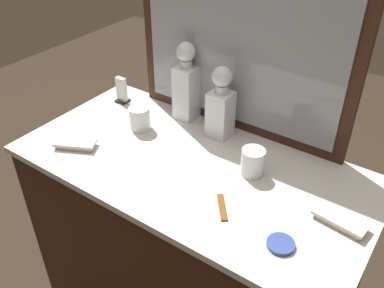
{
  "coord_description": "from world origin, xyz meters",
  "views": [
    {
      "loc": [
        0.65,
        -0.93,
        1.7
      ],
      "look_at": [
        0.0,
        0.0,
        0.91
      ],
      "focal_mm": 39.21,
      "sensor_mm": 36.0,
      "label": 1
    }
  ],
  "objects_px": {
    "crystal_tumbler_front": "(140,119)",
    "napkin_holder": "(122,92)",
    "silver_brush_far_right": "(340,221)",
    "tortoiseshell_comb": "(222,207)",
    "crystal_tumbler_right": "(253,163)",
    "silver_brush_rear": "(75,144)",
    "crystal_decanter_far_right": "(221,109)",
    "porcelain_dish": "(281,244)",
    "crystal_decanter_rear": "(186,88)"
  },
  "relations": [
    {
      "from": "crystal_tumbler_front",
      "to": "napkin_holder",
      "type": "height_order",
      "value": "napkin_holder"
    },
    {
      "from": "silver_brush_far_right",
      "to": "tortoiseshell_comb",
      "type": "distance_m",
      "value": 0.34
    },
    {
      "from": "crystal_tumbler_front",
      "to": "crystal_tumbler_right",
      "type": "xyz_separation_m",
      "value": [
        0.48,
        0.0,
        0.0
      ]
    },
    {
      "from": "crystal_tumbler_front",
      "to": "silver_brush_far_right",
      "type": "relative_size",
      "value": 0.57
    },
    {
      "from": "silver_brush_rear",
      "to": "silver_brush_far_right",
      "type": "xyz_separation_m",
      "value": [
        0.9,
        0.17,
        0.0
      ]
    },
    {
      "from": "silver_brush_far_right",
      "to": "crystal_tumbler_right",
      "type": "bearing_deg",
      "value": 169.27
    },
    {
      "from": "crystal_decanter_far_right",
      "to": "porcelain_dish",
      "type": "bearing_deg",
      "value": -41.05
    },
    {
      "from": "silver_brush_rear",
      "to": "napkin_holder",
      "type": "xyz_separation_m",
      "value": [
        -0.09,
        0.35,
        0.03
      ]
    },
    {
      "from": "crystal_decanter_rear",
      "to": "porcelain_dish",
      "type": "distance_m",
      "value": 0.73
    },
    {
      "from": "silver_brush_far_right",
      "to": "napkin_holder",
      "type": "height_order",
      "value": "napkin_holder"
    },
    {
      "from": "crystal_tumbler_front",
      "to": "crystal_tumbler_right",
      "type": "distance_m",
      "value": 0.48
    },
    {
      "from": "crystal_decanter_far_right",
      "to": "crystal_decanter_rear",
      "type": "relative_size",
      "value": 0.89
    },
    {
      "from": "porcelain_dish",
      "to": "tortoiseshell_comb",
      "type": "relative_size",
      "value": 0.77
    },
    {
      "from": "porcelain_dish",
      "to": "silver_brush_rear",
      "type": "bearing_deg",
      "value": 179.82
    },
    {
      "from": "crystal_decanter_far_right",
      "to": "crystal_decanter_rear",
      "type": "bearing_deg",
      "value": 168.42
    },
    {
      "from": "crystal_tumbler_right",
      "to": "crystal_decanter_rear",
      "type": "bearing_deg",
      "value": 156.0
    },
    {
      "from": "tortoiseshell_comb",
      "to": "silver_brush_far_right",
      "type": "bearing_deg",
      "value": 23.85
    },
    {
      "from": "silver_brush_rear",
      "to": "crystal_decanter_rear",
      "type": "bearing_deg",
      "value": 63.25
    },
    {
      "from": "silver_brush_rear",
      "to": "silver_brush_far_right",
      "type": "distance_m",
      "value": 0.92
    },
    {
      "from": "crystal_tumbler_right",
      "to": "silver_brush_rear",
      "type": "height_order",
      "value": "crystal_tumbler_right"
    },
    {
      "from": "porcelain_dish",
      "to": "napkin_holder",
      "type": "height_order",
      "value": "napkin_holder"
    },
    {
      "from": "crystal_decanter_far_right",
      "to": "crystal_decanter_rear",
      "type": "height_order",
      "value": "crystal_decanter_rear"
    },
    {
      "from": "crystal_tumbler_right",
      "to": "tortoiseshell_comb",
      "type": "bearing_deg",
      "value": -88.02
    },
    {
      "from": "crystal_tumbler_right",
      "to": "napkin_holder",
      "type": "distance_m",
      "value": 0.69
    },
    {
      "from": "silver_brush_far_right",
      "to": "tortoiseshell_comb",
      "type": "height_order",
      "value": "silver_brush_far_right"
    },
    {
      "from": "crystal_tumbler_right",
      "to": "porcelain_dish",
      "type": "height_order",
      "value": "crystal_tumbler_right"
    },
    {
      "from": "crystal_decanter_rear",
      "to": "napkin_holder",
      "type": "xyz_separation_m",
      "value": [
        -0.29,
        -0.05,
        -0.08
      ]
    },
    {
      "from": "crystal_tumbler_front",
      "to": "tortoiseshell_comb",
      "type": "distance_m",
      "value": 0.53
    },
    {
      "from": "crystal_tumbler_right",
      "to": "tortoiseshell_comb",
      "type": "height_order",
      "value": "crystal_tumbler_right"
    },
    {
      "from": "silver_brush_rear",
      "to": "silver_brush_far_right",
      "type": "bearing_deg",
      "value": 10.57
    },
    {
      "from": "crystal_decanter_far_right",
      "to": "silver_brush_rear",
      "type": "bearing_deg",
      "value": -136.21
    },
    {
      "from": "crystal_decanter_far_right",
      "to": "tortoiseshell_comb",
      "type": "bearing_deg",
      "value": -56.95
    },
    {
      "from": "silver_brush_rear",
      "to": "tortoiseshell_comb",
      "type": "height_order",
      "value": "silver_brush_rear"
    },
    {
      "from": "crystal_tumbler_right",
      "to": "silver_brush_rear",
      "type": "relative_size",
      "value": 0.58
    },
    {
      "from": "crystal_tumbler_front",
      "to": "tortoiseshell_comb",
      "type": "bearing_deg",
      "value": -21.87
    },
    {
      "from": "crystal_decanter_rear",
      "to": "crystal_tumbler_right",
      "type": "height_order",
      "value": "crystal_decanter_rear"
    },
    {
      "from": "silver_brush_rear",
      "to": "napkin_holder",
      "type": "bearing_deg",
      "value": 104.91
    },
    {
      "from": "silver_brush_rear",
      "to": "tortoiseshell_comb",
      "type": "distance_m",
      "value": 0.6
    },
    {
      "from": "crystal_tumbler_right",
      "to": "crystal_decanter_far_right",
      "type": "bearing_deg",
      "value": 146.98
    },
    {
      "from": "crystal_decanter_rear",
      "to": "crystal_tumbler_front",
      "type": "bearing_deg",
      "value": -118.38
    },
    {
      "from": "silver_brush_rear",
      "to": "crystal_decanter_far_right",
      "type": "bearing_deg",
      "value": 43.79
    },
    {
      "from": "crystal_decanter_far_right",
      "to": "porcelain_dish",
      "type": "relative_size",
      "value": 3.56
    },
    {
      "from": "crystal_decanter_far_right",
      "to": "tortoiseshell_comb",
      "type": "relative_size",
      "value": 2.75
    },
    {
      "from": "napkin_holder",
      "to": "crystal_decanter_rear",
      "type": "bearing_deg",
      "value": 10.56
    },
    {
      "from": "crystal_tumbler_right",
      "to": "porcelain_dish",
      "type": "bearing_deg",
      "value": -47.42
    },
    {
      "from": "crystal_tumbler_front",
      "to": "tortoiseshell_comb",
      "type": "height_order",
      "value": "crystal_tumbler_front"
    },
    {
      "from": "crystal_tumbler_front",
      "to": "porcelain_dish",
      "type": "bearing_deg",
      "value": -18.41
    },
    {
      "from": "crystal_tumbler_right",
      "to": "porcelain_dish",
      "type": "relative_size",
      "value": 1.2
    },
    {
      "from": "silver_brush_far_right",
      "to": "tortoiseshell_comb",
      "type": "relative_size",
      "value": 1.59
    },
    {
      "from": "tortoiseshell_comb",
      "to": "napkin_holder",
      "type": "xyz_separation_m",
      "value": [
        -0.69,
        0.31,
        0.04
      ]
    }
  ]
}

